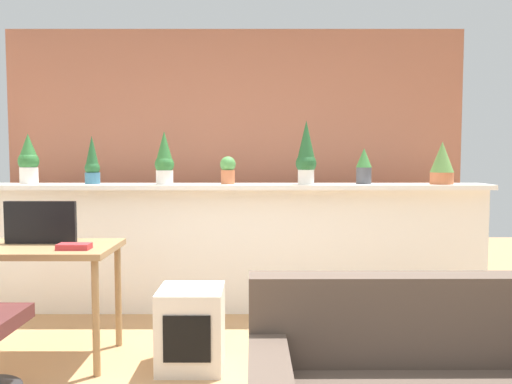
{
  "coord_description": "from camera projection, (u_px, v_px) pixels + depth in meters",
  "views": [
    {
      "loc": [
        0.2,
        -2.31,
        1.32
      ],
      "look_at": [
        0.2,
        1.05,
        1.09
      ],
      "focal_mm": 36.17,
      "sensor_mm": 36.0,
      "label": 1
    }
  ],
  "objects": [
    {
      "name": "potted_plant_3",
      "position": [
        227.0,
        169.0,
        4.28
      ],
      "size": [
        0.13,
        0.13,
        0.23
      ],
      "color": "#C66B42",
      "rests_on": "plant_shelf"
    },
    {
      "name": "potted_plant_0",
      "position": [
        27.0,
        159.0,
        4.29
      ],
      "size": [
        0.17,
        0.17,
        0.42
      ],
      "color": "silver",
      "rests_on": "plant_shelf"
    },
    {
      "name": "potted_plant_2",
      "position": [
        163.0,
        160.0,
        4.23
      ],
      "size": [
        0.16,
        0.16,
        0.44
      ],
      "color": "silver",
      "rests_on": "plant_shelf"
    },
    {
      "name": "brick_wall_behind",
      "position": [
        234.0,
        164.0,
        4.91
      ],
      "size": [
        4.26,
        0.1,
        2.5
      ],
      "primitive_type": "cube",
      "color": "#AD664C",
      "rests_on": "ground"
    },
    {
      "name": "plant_shelf",
      "position": [
        231.0,
        186.0,
        4.28
      ],
      "size": [
        4.26,
        0.36,
        0.04
      ],
      "primitive_type": "cube",
      "color": "white",
      "rests_on": "divider_wall"
    },
    {
      "name": "potted_plant_1",
      "position": [
        91.0,
        163.0,
        4.29
      ],
      "size": [
        0.12,
        0.12,
        0.4
      ],
      "color": "#386B84",
      "rests_on": "plant_shelf"
    },
    {
      "name": "side_cube_shelf",
      "position": [
        190.0,
        328.0,
        3.22
      ],
      "size": [
        0.4,
        0.41,
        0.5
      ],
      "color": "silver",
      "rests_on": "ground"
    },
    {
      "name": "potted_plant_5",
      "position": [
        363.0,
        166.0,
        4.29
      ],
      "size": [
        0.13,
        0.13,
        0.3
      ],
      "color": "#4C4C51",
      "rests_on": "plant_shelf"
    },
    {
      "name": "divider_wall",
      "position": [
        232.0,
        250.0,
        4.36
      ],
      "size": [
        4.26,
        0.16,
        1.05
      ],
      "primitive_type": "cube",
      "color": "white",
      "rests_on": "ground"
    },
    {
      "name": "tv_monitor",
      "position": [
        39.0,
        222.0,
        3.37
      ],
      "size": [
        0.46,
        0.04,
        0.28
      ],
      "primitive_type": "cube",
      "color": "black",
      "rests_on": "desk"
    },
    {
      "name": "potted_plant_4",
      "position": [
        305.0,
        154.0,
        4.22
      ],
      "size": [
        0.17,
        0.17,
        0.52
      ],
      "color": "silver",
      "rests_on": "plant_shelf"
    },
    {
      "name": "book_on_desk",
      "position": [
        73.0,
        247.0,
        3.17
      ],
      "size": [
        0.2,
        0.11,
        0.04
      ],
      "primitive_type": "cube",
      "color": "#B22D33",
      "rests_on": "desk"
    },
    {
      "name": "desk",
      "position": [
        28.0,
        259.0,
        3.31
      ],
      "size": [
        1.1,
        0.6,
        0.75
      ],
      "color": "#99754C",
      "rests_on": "ground"
    },
    {
      "name": "potted_plant_6",
      "position": [
        441.0,
        163.0,
        4.24
      ],
      "size": [
        0.19,
        0.19,
        0.35
      ],
      "color": "#C66B42",
      "rests_on": "plant_shelf"
    }
  ]
}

